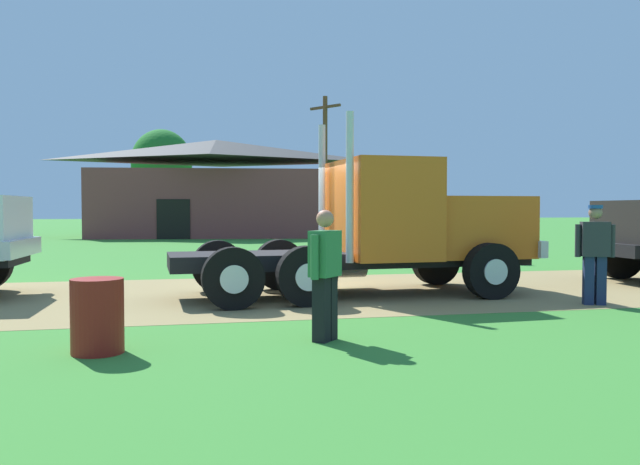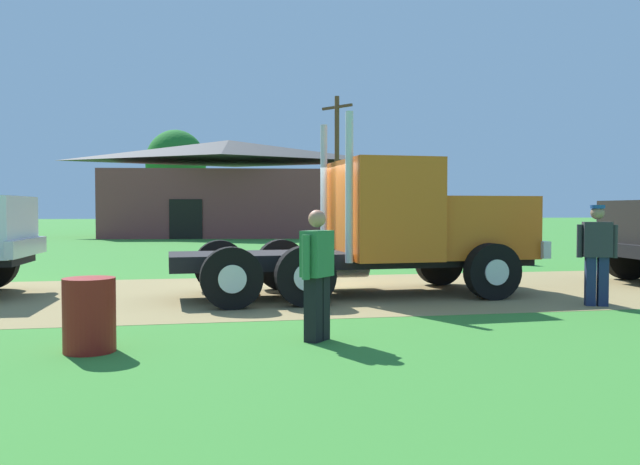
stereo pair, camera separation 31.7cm
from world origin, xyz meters
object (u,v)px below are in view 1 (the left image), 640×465
Objects in this scene: visitor_standing_near at (325,271)px; visitor_by_barrel at (595,250)px; shed_building at (216,190)px; utility_pole_far at (325,163)px; visitor_far_side at (493,235)px; steel_barrel at (97,316)px; truck_foreground_white at (395,230)px.

visitor_by_barrel is at bearing 20.81° from visitor_standing_near.
utility_pole_far reaches higher than shed_building.
visitor_far_side is at bearing -70.64° from shed_building.
visitor_standing_near is at bearing -126.27° from visitor_far_side.
visitor_by_barrel is 0.22× the size of utility_pole_far.
visitor_standing_near is at bearing -102.54° from utility_pole_far.
visitor_far_side is 14.79m from steel_barrel.
visitor_far_side is (7.65, 10.42, -0.04)m from visitor_standing_near.
steel_barrel is (-7.92, -2.11, -0.52)m from visitor_by_barrel.
truck_foreground_white is 23.69m from utility_pole_far.
utility_pole_far is (6.08, 27.32, 3.34)m from visitor_standing_near.
utility_pole_far is (-1.57, 16.90, 3.38)m from visitor_far_side.
shed_building reaches higher than visitor_standing_near.
utility_pole_far is at bearing 80.80° from truck_foreground_white.
visitor_standing_near is at bearing -90.48° from shed_building.
steel_barrel is 0.06× the size of shed_building.
visitor_by_barrel is 2.01× the size of steel_barrel.
shed_building is 7.26m from utility_pole_far.
utility_pole_far reaches higher than visitor_standing_near.
shed_building is at bearing 99.54° from visitor_by_barrel.
visitor_standing_near is 0.95× the size of visitor_by_barrel.
truck_foreground_white is at bearing 60.63° from visitor_standing_near.
visitor_standing_near is 12.93m from visitor_far_side.
truck_foreground_white is at bearing -99.20° from utility_pole_far.
visitor_standing_near is at bearing -119.37° from truck_foreground_white.
visitor_standing_near reaches higher than visitor_far_side.
visitor_far_side is at bearing -84.70° from utility_pole_far.
visitor_standing_near reaches higher than steel_barrel.
truck_foreground_white reaches higher than visitor_by_barrel.
utility_pole_far is at bearing 77.46° from visitor_standing_near.
visitor_by_barrel is 8.21m from steel_barrel.
visitor_by_barrel reaches higher than visitor_standing_near.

